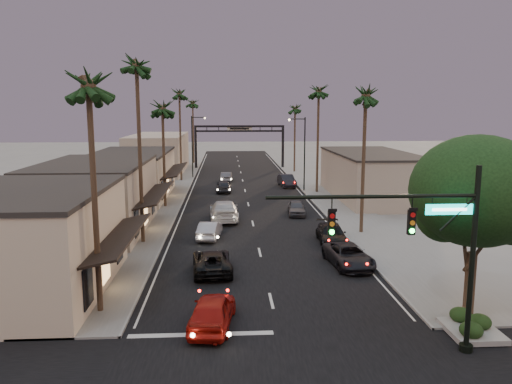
{
  "coord_description": "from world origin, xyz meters",
  "views": [
    {
      "loc": [
        -2.3,
        -14.85,
        9.97
      ],
      "look_at": [
        0.39,
        29.91,
        2.5
      ],
      "focal_mm": 35.0,
      "sensor_mm": 36.0,
      "label": 1
    }
  ],
  "objects": [
    {
      "name": "streetlight_left",
      "position": [
        -6.92,
        58.0,
        5.33
      ],
      "size": [
        2.13,
        0.3,
        9.0
      ],
      "color": "black",
      "rests_on": "ground"
    },
    {
      "name": "curbside_black",
      "position": [
        5.55,
        21.12,
        0.71
      ],
      "size": [
        2.24,
        4.98,
        1.42
      ],
      "primitive_type": "imported",
      "rotation": [
        0.0,
        0.0,
        -0.05
      ],
      "color": "black",
      "rests_on": "ground"
    },
    {
      "name": "traffic_signal",
      "position": [
        5.69,
        4.0,
        5.08
      ],
      "size": [
        8.51,
        0.22,
        7.8
      ],
      "color": "black",
      "rests_on": "ground"
    },
    {
      "name": "curbside_grey",
      "position": [
        4.34,
        31.37,
        0.68
      ],
      "size": [
        1.9,
        4.08,
        1.35
      ],
      "primitive_type": "imported",
      "rotation": [
        0.0,
        0.0,
        -0.08
      ],
      "color": "#434448",
      "rests_on": "ground"
    },
    {
      "name": "arch",
      "position": [
        0.0,
        70.0,
        5.53
      ],
      "size": [
        15.2,
        0.4,
        7.27
      ],
      "color": "black",
      "rests_on": "ground"
    },
    {
      "name": "palm_far",
      "position": [
        -8.3,
        78.0,
        11.44
      ],
      "size": [
        3.2,
        3.2,
        13.2
      ],
      "color": "#38281C",
      "rests_on": "ground"
    },
    {
      "name": "storefront_dist",
      "position": [
        -13.0,
        65.0,
        3.0
      ],
      "size": [
        8.0,
        20.0,
        6.0
      ],
      "primitive_type": "cube",
      "color": "gray",
      "rests_on": "ground"
    },
    {
      "name": "road",
      "position": [
        0.0,
        45.0,
        0.0
      ],
      "size": [
        14.0,
        120.0,
        0.02
      ],
      "primitive_type": "cube",
      "color": "black",
      "rests_on": "ground"
    },
    {
      "name": "curbside_far",
      "position": [
        5.53,
        48.89,
        0.78
      ],
      "size": [
        2.14,
        4.9,
        1.57
      ],
      "primitive_type": "imported",
      "rotation": [
        0.0,
        0.0,
        0.1
      ],
      "color": "black",
      "rests_on": "ground"
    },
    {
      "name": "planter",
      "position": [
        8.6,
        5.5,
        0.0
      ],
      "size": [
        2.2,
        2.6,
        0.24
      ],
      "primitive_type": "cube",
      "color": "gray",
      "rests_on": "ground"
    },
    {
      "name": "oncoming_grey_far",
      "position": [
        -2.3,
        54.02,
        0.66
      ],
      "size": [
        1.67,
        4.11,
        1.32
      ],
      "primitive_type": "imported",
      "rotation": [
        0.0,
        0.0,
        3.07
      ],
      "color": "#4B4A4F",
      "rests_on": "ground"
    },
    {
      "name": "building_right",
      "position": [
        14.0,
        40.0,
        2.5
      ],
      "size": [
        8.0,
        18.0,
        5.0
      ],
      "primitive_type": "cube",
      "color": "gray",
      "rests_on": "ground"
    },
    {
      "name": "oncoming_white",
      "position": [
        -2.54,
        29.61,
        0.89
      ],
      "size": [
        2.71,
        6.21,
        1.78
      ],
      "primitive_type": "imported",
      "rotation": [
        0.0,
        0.0,
        3.18
      ],
      "color": "#BDBDBD",
      "rests_on": "ground"
    },
    {
      "name": "sidewalk_left",
      "position": [
        -9.5,
        52.0,
        0.06
      ],
      "size": [
        5.0,
        92.0,
        0.12
      ],
      "primitive_type": "cube",
      "color": "slate",
      "rests_on": "ground"
    },
    {
      "name": "palm_lb",
      "position": [
        -8.6,
        22.0,
        13.39
      ],
      "size": [
        3.2,
        3.2,
        15.2
      ],
      "color": "#38281C",
      "rests_on": "ground"
    },
    {
      "name": "oncoming_dgrey",
      "position": [
        -2.62,
        44.98,
        0.73
      ],
      "size": [
        1.77,
        4.3,
        1.46
      ],
      "primitive_type": "imported",
      "rotation": [
        0.0,
        0.0,
        3.13
      ],
      "color": "black",
      "rests_on": "ground"
    },
    {
      "name": "oncoming_red",
      "position": [
        -3.0,
        7.0,
        0.78
      ],
      "size": [
        2.41,
        4.77,
        1.56
      ],
      "primitive_type": "imported",
      "rotation": [
        0.0,
        0.0,
        3.01
      ],
      "color": "#98110B",
      "rests_on": "ground"
    },
    {
      "name": "palm_ra",
      "position": [
        8.6,
        24.0,
        11.44
      ],
      "size": [
        3.2,
        3.2,
        13.2
      ],
      "color": "#38281C",
      "rests_on": "ground"
    },
    {
      "name": "sidewalk_right",
      "position": [
        9.5,
        52.0,
        0.06
      ],
      "size": [
        5.0,
        92.0,
        0.12
      ],
      "primitive_type": "cube",
      "color": "slate",
      "rests_on": "ground"
    },
    {
      "name": "palm_ld",
      "position": [
        -8.6,
        55.0,
        12.42
      ],
      "size": [
        3.2,
        3.2,
        14.2
      ],
      "color": "#38281C",
      "rests_on": "ground"
    },
    {
      "name": "storefront_mid",
      "position": [
        -13.0,
        26.0,
        2.75
      ],
      "size": [
        8.0,
        14.0,
        5.5
      ],
      "primitive_type": "cube",
      "color": "gray",
      "rests_on": "ground"
    },
    {
      "name": "curbside_near",
      "position": [
        5.48,
        15.62,
        0.69
      ],
      "size": [
        2.81,
        5.19,
        1.38
      ],
      "primitive_type": "imported",
      "rotation": [
        0.0,
        0.0,
        0.11
      ],
      "color": "black",
      "rests_on": "ground"
    },
    {
      "name": "palm_rc",
      "position": [
        8.6,
        64.0,
        10.47
      ],
      "size": [
        3.2,
        3.2,
        12.2
      ],
      "color": "#38281C",
      "rests_on": "ground"
    },
    {
      "name": "palm_rb",
      "position": [
        8.6,
        44.0,
        12.42
      ],
      "size": [
        3.2,
        3.2,
        14.2
      ],
      "color": "#38281C",
      "rests_on": "ground"
    },
    {
      "name": "oncoming_silver",
      "position": [
        -3.64,
        23.1,
        0.68
      ],
      "size": [
        1.98,
        4.27,
        1.35
      ],
      "primitive_type": "imported",
      "rotation": [
        0.0,
        0.0,
        3.01
      ],
      "color": "#A9A9AF",
      "rests_on": "ground"
    },
    {
      "name": "corner_tree",
      "position": [
        9.48,
        7.45,
        5.98
      ],
      "size": [
        6.2,
        6.2,
        8.8
      ],
      "color": "#38281C",
      "rests_on": "ground"
    },
    {
      "name": "palm_la",
      "position": [
        -8.6,
        9.0,
        11.44
      ],
      "size": [
        3.2,
        3.2,
        13.2
      ],
      "color": "#38281C",
      "rests_on": "ground"
    },
    {
      "name": "storefront_far",
      "position": [
        -13.0,
        42.0,
        2.5
      ],
      "size": [
        8.0,
        16.0,
        5.0
      ],
      "primitive_type": "cube",
      "color": "#C8B499",
      "rests_on": "ground"
    },
    {
      "name": "oncoming_pickup",
      "position": [
        -3.23,
        14.93,
        0.69
      ],
      "size": [
        2.65,
        5.14,
        1.39
      ],
      "primitive_type": "imported",
      "rotation": [
        0.0,
        0.0,
        3.21
      ],
      "color": "black",
      "rests_on": "ground"
    },
    {
      "name": "streetlight_right",
      "position": [
        6.92,
        45.0,
        5.33
      ],
      "size": [
        2.13,
        0.3,
        9.0
      ],
      "color": "black",
      "rests_on": "ground"
    },
    {
      "name": "ground",
      "position": [
        0.0,
        40.0,
        0.0
      ],
      "size": [
        200.0,
        200.0,
        0.0
      ],
      "primitive_type": "plane",
      "color": "slate",
      "rests_on": "ground"
    },
    {
      "name": "palm_lc",
      "position": [
        -8.6,
        36.0,
        10.47
      ],
      "size": [
        3.2,
        3.2,
        12.2
      ],
      "color": "#38281C",
      "rests_on": "ground"
    },
    {
      "name": "storefront_near",
      "position": [
        -13.0,
        12.0,
        2.75
      ],
      "size": [
        8.0,
        12.0,
        5.5
      ],
      "primitive_type": "cube",
      "color": "#C8B499",
      "rests_on": "ground"
    }
  ]
}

